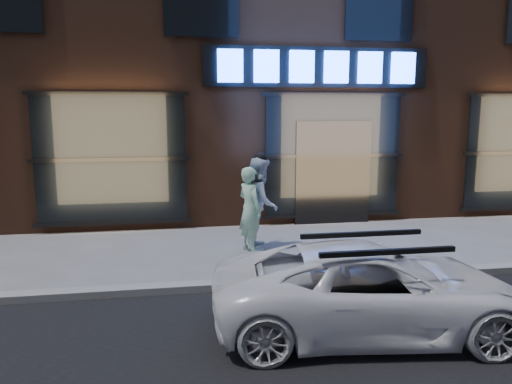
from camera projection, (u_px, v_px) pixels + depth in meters
ground at (408, 278)px, 8.04m from camera, size 90.00×90.00×0.00m
curb at (408, 274)px, 8.03m from camera, size 60.00×0.25×0.12m
storefront_building at (293, 25)px, 14.93m from camera, size 30.20×8.28×10.30m
man_bowtie at (250, 209)px, 9.43m from camera, size 0.61×0.70×1.62m
man_cap at (261, 203)px, 9.66m from camera, size 0.86×1.00×1.78m
white_suv at (372, 289)px, 6.05m from camera, size 4.06×2.23×1.08m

